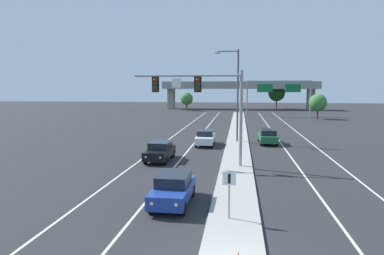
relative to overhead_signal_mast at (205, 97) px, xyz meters
name	(u,v)px	position (x,y,z in m)	size (l,w,h in m)	color
median_island	(237,160)	(2.39, 2.53, -5.30)	(2.40, 110.00, 0.15)	#9E9B93
lane_stripe_oncoming_center	(192,145)	(-2.31, 9.53, -5.37)	(0.14, 100.00, 0.01)	silver
lane_stripe_receding_center	(284,148)	(7.09, 9.53, -5.37)	(0.14, 100.00, 0.01)	silver
edge_stripe_left	(161,145)	(-5.61, 9.53, -5.37)	(0.14, 100.00, 0.01)	silver
edge_stripe_right	(318,148)	(10.39, 9.53, -5.37)	(0.14, 100.00, 0.01)	silver
overhead_signal_mast	(205,97)	(0.00, 0.00, 0.00)	(8.28, 0.44, 7.20)	gray
median_sign_post	(229,187)	(2.16, -10.82, -3.79)	(0.60, 0.10, 2.20)	gray
street_lamp_median	(236,90)	(2.11, 12.28, 0.42)	(2.58, 0.28, 10.00)	#4C4C51
car_oncoming_blue	(173,188)	(-0.81, -8.76, -4.55)	(1.85, 4.48, 1.58)	navy
car_oncoming_black	(160,151)	(-3.95, 1.73, -4.55)	(1.88, 4.49, 1.58)	black
car_oncoming_white	(205,137)	(-0.97, 9.95, -4.55)	(1.88, 4.49, 1.58)	silver
car_receding_green	(268,136)	(5.62, 11.79, -4.55)	(1.91, 4.50, 1.58)	#195633
highway_sign_gantry	(279,87)	(10.59, 48.71, 0.79)	(13.28, 0.42, 7.50)	gray
overpass_bridge	(239,88)	(2.39, 71.49, 0.41)	(42.40, 6.40, 7.65)	gray
tree_far_left_c	(187,99)	(-11.18, 63.92, -2.29)	(3.27, 3.27, 4.74)	#4C3823
tree_far_right_c	(277,93)	(12.85, 74.86, -0.89)	(4.74, 4.74, 6.86)	#4C3823
tree_far_right_b	(318,103)	(17.44, 43.27, -2.23)	(3.34, 3.34, 4.83)	#4C3823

